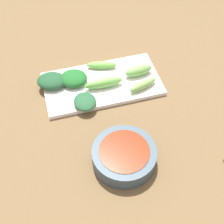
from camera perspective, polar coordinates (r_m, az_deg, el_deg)
tabletop at (r=0.84m, az=-0.67°, el=1.26°), size 2.10×2.10×0.02m
sauce_bowl at (r=0.72m, az=2.13°, el=-7.60°), size 0.14×0.14×0.04m
serving_plate at (r=0.87m, az=-1.74°, el=4.92°), size 0.16×0.31×0.01m
broccoli_leafy_0 at (r=0.81m, az=-4.72°, el=1.69°), size 0.06×0.06×0.02m
broccoli_stalk_1 at (r=0.85m, az=5.38°, el=4.73°), size 0.04×0.08×0.02m
broccoli_leafy_2 at (r=0.86m, az=-10.51°, el=5.38°), size 0.08×0.09×0.03m
broccoli_leafy_3 at (r=0.86m, az=-6.74°, el=5.87°), size 0.08×0.09×0.03m
broccoli_stalk_4 at (r=0.90m, az=-1.83°, el=8.20°), size 0.04×0.09×0.02m
broccoli_stalk_5 at (r=0.84m, az=-1.50°, el=5.09°), size 0.02×0.10×0.03m
broccoli_stalk_6 at (r=0.88m, az=4.64°, el=7.26°), size 0.04×0.08×0.03m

